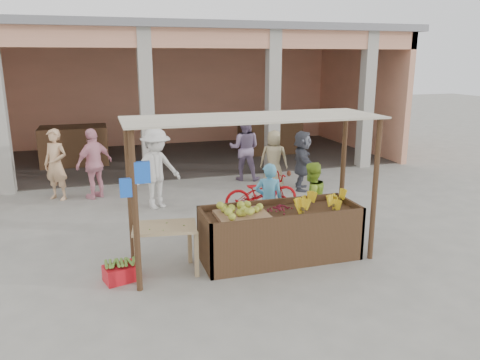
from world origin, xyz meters
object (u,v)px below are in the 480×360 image
object	(u,v)px
red_crate	(121,273)
vendor_blue	(269,199)
vendor_green	(311,198)
motorcycle	(261,192)
side_table	(165,234)
fruit_stall	(280,236)

from	to	relation	value
red_crate	vendor_blue	bearing A→B (deg)	4.16
vendor_green	motorcycle	xyz separation A→B (m)	(-0.41, 1.58, -0.30)
side_table	fruit_stall	bearing A→B (deg)	8.64
fruit_stall	motorcycle	distance (m)	2.44
fruit_stall	vendor_green	size ratio (longest dim) A/B	1.75
side_table	vendor_blue	xyz separation A→B (m)	(2.04, 0.93, 0.12)
vendor_green	motorcycle	size ratio (longest dim) A/B	0.87
fruit_stall	vendor_blue	size ratio (longest dim) A/B	1.71
vendor_blue	fruit_stall	bearing A→B (deg)	103.26
red_crate	motorcycle	size ratio (longest dim) A/B	0.28
motorcycle	vendor_blue	bearing A→B (deg)	166.41
vendor_blue	motorcycle	distance (m)	1.54
side_table	vendor_green	size ratio (longest dim) A/B	0.70
fruit_stall	motorcycle	size ratio (longest dim) A/B	1.53
fruit_stall	side_table	xyz separation A→B (m)	(-1.90, -0.00, 0.24)
red_crate	motorcycle	xyz separation A→B (m)	(3.11, 2.45, 0.32)
vendor_blue	motorcycle	bearing A→B (deg)	-82.36
side_table	red_crate	bearing A→B (deg)	-166.07
fruit_stall	red_crate	size ratio (longest dim) A/B	5.51
vendor_blue	red_crate	bearing A→B (deg)	41.97
side_table	red_crate	size ratio (longest dim) A/B	2.21
fruit_stall	red_crate	bearing A→B (deg)	-178.56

